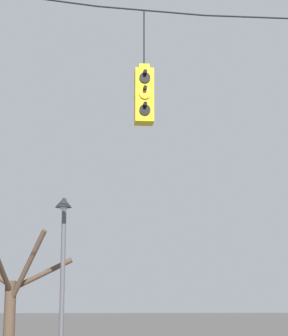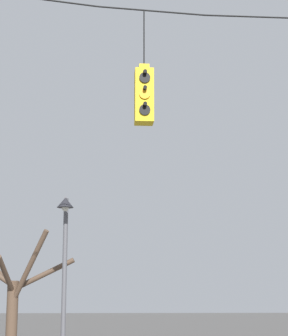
% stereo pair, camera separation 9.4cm
% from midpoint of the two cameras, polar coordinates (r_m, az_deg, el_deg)
% --- Properties ---
extents(span_wire, '(14.18, 0.03, 0.65)m').
position_cam_midpoint_polar(span_wire, '(13.10, 9.60, 13.64)').
color(span_wire, black).
extents(traffic_light_over_intersection, '(0.34, 0.46, 2.20)m').
position_cam_midpoint_polar(traffic_light_over_intersection, '(12.07, -0.22, 6.34)').
color(traffic_light_over_intersection, yellow).
extents(street_lamp, '(0.43, 0.75, 4.65)m').
position_cam_midpoint_polar(street_lamp, '(17.04, -7.23, -7.00)').
color(street_lamp, '#515156').
rests_on(street_lamp, ground_plane).
extents(bare_tree, '(3.48, 2.79, 3.96)m').
position_cam_midpoint_polar(bare_tree, '(19.37, -11.73, -11.35)').
color(bare_tree, brown).
rests_on(bare_tree, ground_plane).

